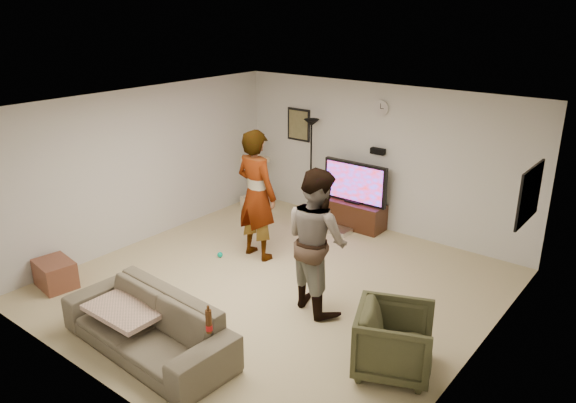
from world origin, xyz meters
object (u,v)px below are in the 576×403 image
Objects in this scene: tv at (355,182)px; beer_bottle at (209,321)px; person_right at (317,240)px; sofa at (147,325)px; floor_lamp at (311,168)px; armchair at (394,341)px; side_table at (55,274)px; cat_tree at (255,172)px; person_left at (257,195)px; tv_stand at (354,214)px.

tv is 4.81× the size of beer_bottle.
person_right reaches higher than sofa.
tv reaches higher than sofa.
beer_bottle is (2.11, -4.62, -0.12)m from floor_lamp.
armchair reaches higher than side_table.
tv is 1.49× the size of armchair.
floor_lamp is 1.13m from cat_tree.
person_left is 1.08× the size of person_right.
person_left reaches higher than tv_stand.
tv is at bearing 7.88° from cat_tree.
person_right is 3.70m from side_table.
tv_stand is at bearing -2.65° from floor_lamp.
person_right is at bearing -68.20° from tv_stand.
beer_bottle is at bearing -76.03° from tv_stand.
floor_lamp is 4.66m from side_table.
side_table is at bearing 62.10° from person_left.
armchair is (4.51, -2.91, -0.32)m from cat_tree.
tv_stand is 4.04m from armchair.
beer_bottle reaches higher than sofa.
person_left is at bearing -47.98° from cat_tree.
floor_lamp is at bearing -32.61° from person_right.
floor_lamp is 0.80× the size of sofa.
person_left reaches higher than sofa.
tv_stand is 0.81× the size of cat_tree.
cat_tree is 5.38m from armchair.
cat_tree is (-1.07, -0.33, -0.21)m from floor_lamp.
person_left is 3.03m from side_table.
person_left reaches higher than floor_lamp.
beer_bottle is at bearing -2.73° from side_table.
cat_tree reaches higher than side_table.
person_right is (3.08, -2.33, 0.25)m from cat_tree.
cat_tree is 0.73× the size of person_right.
beer_bottle is at bearing 126.79° from person_left.
cat_tree is at bearing -162.95° from floor_lamp.
tv is 4.93m from side_table.
person_left reaches higher than beer_bottle.
cat_tree is at bearing 34.51° from armchair.
person_left reaches higher than person_right.
sofa is at bearing -63.27° from cat_tree.
cat_tree is (-2.04, -0.28, 0.45)m from tv_stand.
tv_stand is 1.93× the size of side_table.
person_left reaches higher than side_table.
sofa is 3.87× the size of side_table.
armchair is (3.01, -1.25, -0.64)m from person_left.
cat_tree is at bearing -172.12° from tv_stand.
tv is at bearing 94.22° from sofa.
sofa is at bearing 97.83° from armchair.
tv reaches higher than tv_stand.
person_left is (-0.54, -1.94, 0.77)m from tv_stand.
beer_bottle reaches higher than side_table.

